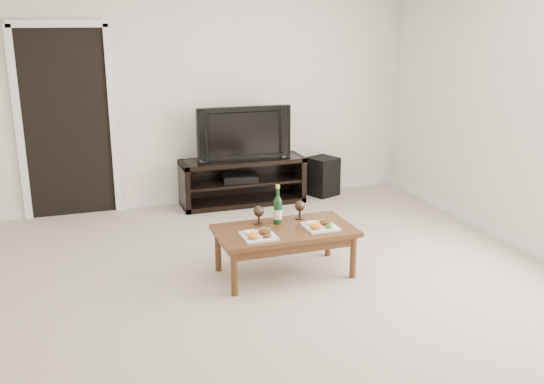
{
  "coord_description": "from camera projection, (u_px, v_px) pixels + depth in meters",
  "views": [
    {
      "loc": [
        -1.54,
        -4.19,
        2.17
      ],
      "look_at": [
        0.08,
        0.58,
        0.7
      ],
      "focal_mm": 40.0,
      "sensor_mm": 36.0,
      "label": 1
    }
  ],
  "objects": [
    {
      "name": "plate_right",
      "position": [
        320.0,
        224.0,
        5.18
      ],
      "size": [
        0.27,
        0.27,
        0.07
      ],
      "primitive_type": "cube",
      "color": "white",
      "rests_on": "coffee_table"
    },
    {
      "name": "doorway",
      "position": [
        67.0,
        125.0,
        6.61
      ],
      "size": [
        0.9,
        0.02,
        2.05
      ],
      "primitive_type": "cube",
      "color": "black",
      "rests_on": "ground"
    },
    {
      "name": "coffee_table",
      "position": [
        285.0,
        251.0,
        5.23
      ],
      "size": [
        1.18,
        0.65,
        0.42
      ],
      "primitive_type": "cube",
      "rotation": [
        0.0,
        0.0,
        0.01
      ],
      "color": "#552F17",
      "rests_on": "ground"
    },
    {
      "name": "goblet_right",
      "position": [
        300.0,
        210.0,
        5.4
      ],
      "size": [
        0.09,
        0.09,
        0.17
      ],
      "primitive_type": null,
      "color": "#36271D",
      "rests_on": "coffee_table"
    },
    {
      "name": "media_console",
      "position": [
        243.0,
        181.0,
        7.19
      ],
      "size": [
        1.46,
        0.45,
        0.55
      ],
      "primitive_type": "cube",
      "color": "black",
      "rests_on": "ground"
    },
    {
      "name": "floor",
      "position": [
        285.0,
        295.0,
        4.89
      ],
      "size": [
        5.5,
        5.5,
        0.0
      ],
      "primitive_type": "plane",
      "color": "#BDAD98",
      "rests_on": "ground"
    },
    {
      "name": "plate_left",
      "position": [
        259.0,
        233.0,
        4.96
      ],
      "size": [
        0.27,
        0.27,
        0.07
      ],
      "primitive_type": "cube",
      "color": "white",
      "rests_on": "coffee_table"
    },
    {
      "name": "back_wall",
      "position": [
        205.0,
        93.0,
        7.04
      ],
      "size": [
        5.0,
        0.04,
        2.6
      ],
      "primitive_type": "cube",
      "color": "silver",
      "rests_on": "ground"
    },
    {
      "name": "av_receiver",
      "position": [
        240.0,
        178.0,
        7.16
      ],
      "size": [
        0.45,
        0.37,
        0.08
      ],
      "primitive_type": "cube",
      "rotation": [
        0.0,
        0.0,
        -0.18
      ],
      "color": "black",
      "rests_on": "media_console"
    },
    {
      "name": "goblet_left",
      "position": [
        259.0,
        215.0,
        5.25
      ],
      "size": [
        0.09,
        0.09,
        0.17
      ],
      "primitive_type": null,
      "color": "#36271D",
      "rests_on": "coffee_table"
    },
    {
      "name": "television",
      "position": [
        242.0,
        132.0,
        7.03
      ],
      "size": [
        1.1,
        0.19,
        0.63
      ],
      "primitive_type": "imported",
      "rotation": [
        0.0,
        0.0,
        -0.04
      ],
      "color": "black",
      "rests_on": "media_console"
    },
    {
      "name": "subwoofer",
      "position": [
        323.0,
        176.0,
        7.56
      ],
      "size": [
        0.42,
        0.42,
        0.48
      ],
      "primitive_type": "cube",
      "rotation": [
        0.0,
        0.0,
        0.4
      ],
      "color": "black",
      "rests_on": "ground"
    },
    {
      "name": "wine_bottle",
      "position": [
        278.0,
        204.0,
        5.25
      ],
      "size": [
        0.07,
        0.07,
        0.35
      ],
      "primitive_type": "cylinder",
      "color": "#0D3315",
      "rests_on": "coffee_table"
    }
  ]
}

